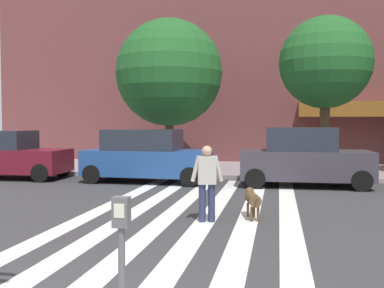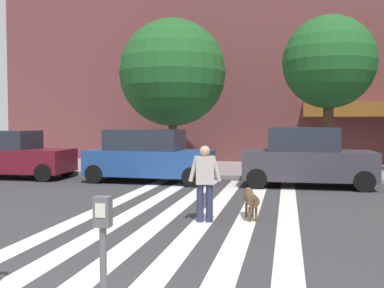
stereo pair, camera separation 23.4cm
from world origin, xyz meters
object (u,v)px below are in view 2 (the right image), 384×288
Objects in this scene: parked_car_third_in_line at (306,158)px; dog_on_leash at (251,199)px; street_tree_middle at (329,63)px; pedestrian_dog_walker at (205,179)px; parked_car_behind_first at (148,156)px; parking_meter_second_along at (103,252)px; parked_car_near_curb at (9,155)px; street_tree_nearest at (173,73)px.

parked_car_third_in_line reaches higher than dog_on_leash.
street_tree_middle is 9.17m from dog_on_leash.
pedestrian_dog_walker is (-2.34, -5.90, -0.01)m from parked_car_third_in_line.
parked_car_third_in_line is (5.49, -0.00, 0.02)m from parked_car_behind_first.
parking_meter_second_along is 0.30× the size of parked_car_behind_first.
parked_car_third_in_line is at bearing 75.44° from dog_on_leash.
parking_meter_second_along is at bearing -100.38° from parked_car_third_in_line.
parked_car_near_curb is 10.57m from pedestrian_dog_walker.
street_tree_nearest is at bearing 30.65° from parked_car_near_curb.
street_tree_nearest is at bearing 108.68° from pedestrian_dog_walker.
parked_car_near_curb is 0.78× the size of street_tree_middle.
street_tree_middle reaches higher than dog_on_leash.
parking_meter_second_along is at bearing -88.07° from pedestrian_dog_walker.
parked_car_behind_first is 4.72m from street_tree_nearest.
pedestrian_dog_walker reaches higher than parking_meter_second_along.
pedestrian_dog_walker is at bearing -110.93° from street_tree_middle.
street_tree_nearest reaches higher than parked_car_behind_first.
parked_car_near_curb is at bearing 127.45° from parking_meter_second_along.
parked_car_near_curb is 12.77m from street_tree_middle.
parked_car_third_in_line is 0.71× the size of street_tree_middle.
street_tree_middle reaches higher than parking_meter_second_along.
parking_meter_second_along is 0.21× the size of street_tree_nearest.
parked_car_near_curb is (-8.96, 11.70, -0.16)m from parking_meter_second_along.
dog_on_leash is (-1.40, -5.39, -0.50)m from parked_car_third_in_line.
parked_car_third_in_line is 2.61× the size of pedestrian_dog_walker.
parked_car_third_in_line reaches higher than pedestrian_dog_walker.
parking_meter_second_along is 11.89m from parked_car_third_in_line.
street_tree_nearest is 10.35m from dog_on_leash.
parked_car_behind_first is 0.71× the size of street_tree_nearest.
parking_meter_second_along is 0.32× the size of parked_car_third_in_line.
street_tree_nearest is 1.06× the size of street_tree_middle.
parked_car_near_curb reaches higher than parking_meter_second_along.
dog_on_leash is (0.74, 6.31, -0.59)m from parking_meter_second_along.
street_tree_middle reaches higher than parked_car_behind_first.
street_tree_middle is (0.90, 2.56, 3.47)m from parked_car_third_in_line.
parked_car_near_curb is at bearing -180.00° from parked_car_third_in_line.
parked_car_third_in_line reaches higher than parked_car_behind_first.
parked_car_behind_first is at bearing 179.97° from parked_car_third_in_line.
dog_on_leash is (-2.30, -7.95, -3.96)m from street_tree_middle.
parked_car_near_curb is at bearing -179.97° from parked_car_behind_first.
parking_meter_second_along is at bearing -77.55° from street_tree_nearest.
dog_on_leash is at bearing 83.27° from parking_meter_second_along.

